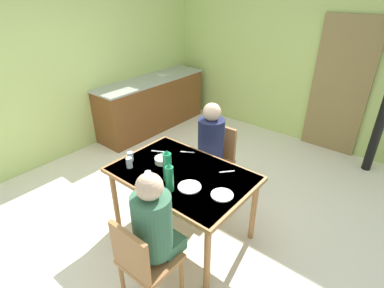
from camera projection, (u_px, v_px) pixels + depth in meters
The scene contains 21 objects.
ground_plane at pixel (175, 207), 3.57m from camera, with size 7.06×7.06×0.00m, color silver.
wall_back at pixel (288, 54), 4.78m from camera, with size 4.55×0.10×2.69m, color #B7CE71.
wall_left at pixel (98, 57), 4.61m from camera, with size 0.10×4.08×2.69m, color #BAD076.
door_wooden at pixel (340, 88), 4.39m from camera, with size 0.80×0.05×2.00m, color olive.
kitchen_counter at pixel (152, 104), 5.35m from camera, with size 0.61×2.12×0.91m.
dining_table at pixel (182, 179), 2.91m from camera, with size 1.34×0.91×0.75m.
chair_near_diner at pixel (143, 261), 2.27m from camera, with size 0.40×0.40×0.87m.
chair_far_diner at pixel (216, 157), 3.63m from camera, with size 0.40×0.40×0.87m.
person_near_diner at pixel (154, 223), 2.23m from camera, with size 0.30×0.37×0.77m.
person_far_diner at pixel (210, 140), 3.40m from camera, with size 0.30×0.37×0.77m.
water_bottle_green_near at pixel (169, 178), 2.57m from camera, with size 0.07×0.07×0.27m.
water_bottle_green_far at pixel (167, 166), 2.70m from camera, with size 0.08×0.08×0.31m.
serving_bowl_center at pixel (163, 160), 3.02m from camera, with size 0.17×0.17×0.06m, color silver.
dinner_plate_near_left at pixel (222, 195), 2.56m from camera, with size 0.20×0.20×0.01m, color white.
dinner_plate_near_right at pixel (190, 187), 2.66m from camera, with size 0.21×0.21×0.01m, color white.
drinking_glass_by_near_diner at pixel (148, 177), 2.72m from camera, with size 0.06×0.06×0.10m, color silver.
drinking_glass_by_far_diner at pixel (129, 163), 2.93m from camera, with size 0.06×0.06×0.11m, color silver.
drinking_glass_spare_center at pixel (130, 156), 3.05m from camera, with size 0.06×0.06×0.09m, color silver.
cutlery_knife_near at pixel (227, 172), 2.89m from camera, with size 0.15×0.02×0.00m, color silver.
cutlery_fork_near at pixel (158, 151), 3.23m from camera, with size 0.15×0.02×0.00m, color silver.
cutlery_knife_far at pixel (187, 152), 3.22m from camera, with size 0.15×0.02×0.00m, color silver.
Camera 1 is at (1.92, -2.02, 2.36)m, focal length 28.07 mm.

